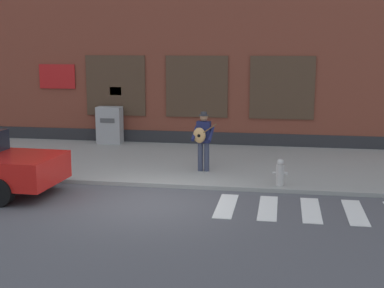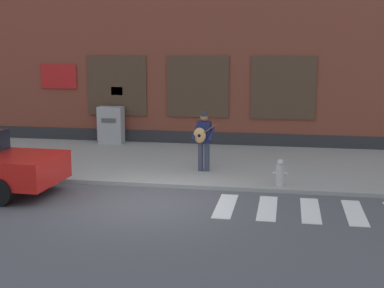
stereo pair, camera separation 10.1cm
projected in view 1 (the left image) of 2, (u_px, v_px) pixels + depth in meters
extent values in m
plane|color=#4C4C51|center=(148.00, 202.00, 12.60)|extent=(160.00, 160.00, 0.00)
cube|color=gray|center=(182.00, 162.00, 16.71)|extent=(28.00, 5.86, 0.11)
cube|color=brown|center=(205.00, 25.00, 20.70)|extent=(28.00, 4.00, 8.82)
cube|color=#28282B|center=(197.00, 139.00, 19.49)|extent=(28.00, 0.04, 0.55)
cube|color=#473323|center=(116.00, 86.00, 19.64)|extent=(2.24, 0.06, 2.20)
cube|color=black|center=(115.00, 86.00, 19.63)|extent=(2.12, 0.03, 2.08)
cube|color=#473323|center=(197.00, 87.00, 19.14)|extent=(2.24, 0.06, 2.20)
cube|color=black|center=(197.00, 87.00, 19.13)|extent=(2.12, 0.03, 2.08)
cube|color=#473323|center=(282.00, 88.00, 18.63)|extent=(2.24, 0.06, 2.20)
cube|color=black|center=(282.00, 88.00, 18.62)|extent=(2.12, 0.03, 2.08)
cube|color=red|center=(57.00, 76.00, 19.95)|extent=(1.40, 0.04, 0.90)
cube|color=yellow|center=(116.00, 91.00, 19.66)|extent=(0.44, 0.02, 0.30)
cube|color=silver|center=(226.00, 206.00, 12.31)|extent=(0.42, 1.90, 0.01)
cube|color=silver|center=(268.00, 208.00, 12.15)|extent=(0.42, 1.90, 0.01)
cube|color=silver|center=(311.00, 210.00, 11.99)|extent=(0.42, 1.90, 0.01)
cube|color=silver|center=(355.00, 212.00, 11.83)|extent=(0.42, 1.90, 0.01)
cube|color=silver|center=(64.00, 163.00, 13.39)|extent=(0.07, 0.24, 0.12)
cube|color=silver|center=(42.00, 174.00, 12.29)|extent=(0.07, 0.24, 0.12)
cylinder|color=black|center=(37.00, 174.00, 13.94)|extent=(0.67, 0.26, 0.66)
cylinder|color=black|center=(0.00, 192.00, 12.26)|extent=(0.67, 0.26, 0.66)
cylinder|color=#33384C|center=(207.00, 157.00, 15.22)|extent=(0.15, 0.15, 0.83)
cylinder|color=#33384C|center=(200.00, 157.00, 15.25)|extent=(0.15, 0.15, 0.83)
cube|color=#191E47|center=(204.00, 132.00, 15.11)|extent=(0.40, 0.25, 0.61)
sphere|color=#9E7051|center=(204.00, 117.00, 15.04)|extent=(0.22, 0.22, 0.22)
cylinder|color=#333338|center=(204.00, 115.00, 15.02)|extent=(0.27, 0.28, 0.02)
cylinder|color=#333338|center=(204.00, 113.00, 15.02)|extent=(0.18, 0.18, 0.09)
cylinder|color=#191E47|center=(211.00, 134.00, 14.96)|extent=(0.14, 0.52, 0.39)
cylinder|color=#191E47|center=(195.00, 133.00, 15.08)|extent=(0.14, 0.52, 0.39)
ellipsoid|color=tan|center=(199.00, 135.00, 14.97)|extent=(0.37, 0.15, 0.44)
cylinder|color=black|center=(199.00, 136.00, 14.92)|extent=(0.09, 0.02, 0.09)
cylinder|color=brown|center=(208.00, 130.00, 14.86)|extent=(0.47, 0.08, 0.34)
cube|color=#9E9E9E|center=(110.00, 125.00, 19.51)|extent=(0.90, 0.51, 1.34)
cube|color=#4C4C4C|center=(107.00, 121.00, 19.22)|extent=(0.54, 0.02, 0.16)
cylinder|color=#B2ADA8|center=(280.00, 175.00, 13.64)|extent=(0.20, 0.20, 0.55)
sphere|color=#B2ADA8|center=(280.00, 162.00, 13.58)|extent=(0.18, 0.18, 0.18)
cylinder|color=#B2ADA8|center=(275.00, 173.00, 13.66)|extent=(0.10, 0.07, 0.07)
cylinder|color=#B2ADA8|center=(286.00, 173.00, 13.61)|extent=(0.10, 0.07, 0.07)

